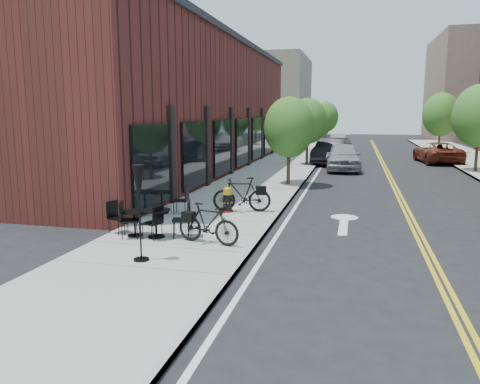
% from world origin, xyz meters
% --- Properties ---
extents(ground, '(120.00, 120.00, 0.00)m').
position_xyz_m(ground, '(0.00, 0.00, 0.00)').
color(ground, black).
rests_on(ground, ground).
extents(sidewalk_near, '(4.00, 70.00, 0.12)m').
position_xyz_m(sidewalk_near, '(-2.00, 10.00, 0.06)').
color(sidewalk_near, '#9E9B93').
rests_on(sidewalk_near, ground).
extents(building_near, '(5.00, 28.00, 7.00)m').
position_xyz_m(building_near, '(-6.50, 14.00, 3.50)').
color(building_near, '#4C1E18').
rests_on(building_near, ground).
extents(bg_building_left, '(8.00, 14.00, 10.00)m').
position_xyz_m(bg_building_left, '(-8.00, 48.00, 5.00)').
color(bg_building_left, '#726656').
rests_on(bg_building_left, ground).
extents(bg_building_right, '(10.00, 16.00, 12.00)m').
position_xyz_m(bg_building_right, '(16.00, 50.00, 6.00)').
color(bg_building_right, brown).
rests_on(bg_building_right, ground).
extents(tree_near_a, '(2.20, 2.20, 3.81)m').
position_xyz_m(tree_near_a, '(-0.60, 9.00, 2.60)').
color(tree_near_a, '#382B1E').
rests_on(tree_near_a, sidewalk_near).
extents(tree_near_b, '(2.30, 2.30, 3.98)m').
position_xyz_m(tree_near_b, '(-0.60, 17.00, 2.71)').
color(tree_near_b, '#382B1E').
rests_on(tree_near_b, sidewalk_near).
extents(tree_near_c, '(2.10, 2.10, 3.67)m').
position_xyz_m(tree_near_c, '(-0.60, 25.00, 2.53)').
color(tree_near_c, '#382B1E').
rests_on(tree_near_c, sidewalk_near).
extents(tree_near_d, '(2.40, 2.40, 4.11)m').
position_xyz_m(tree_near_d, '(-0.60, 33.00, 2.79)').
color(tree_near_d, '#382B1E').
rests_on(tree_near_d, sidewalk_near).
extents(tree_far_b, '(2.80, 2.80, 4.62)m').
position_xyz_m(tree_far_b, '(8.60, 16.00, 3.06)').
color(tree_far_b, '#382B1E').
rests_on(tree_far_b, sidewalk_far).
extents(tree_far_c, '(2.80, 2.80, 4.62)m').
position_xyz_m(tree_far_c, '(8.60, 28.00, 3.06)').
color(tree_far_c, '#382B1E').
rests_on(tree_far_c, sidewalk_far).
extents(fire_hydrant, '(0.46, 0.46, 0.84)m').
position_xyz_m(fire_hydrant, '(-1.65, 2.65, 0.52)').
color(fire_hydrant, maroon).
rests_on(fire_hydrant, sidewalk_near).
extents(bicycle_left, '(1.92, 0.86, 1.12)m').
position_xyz_m(bicycle_left, '(-1.21, 2.79, 0.68)').
color(bicycle_left, black).
rests_on(bicycle_left, sidewalk_near).
extents(bicycle_right, '(1.73, 0.81, 1.00)m').
position_xyz_m(bicycle_right, '(-1.13, -0.99, 0.62)').
color(bicycle_right, black).
rests_on(bicycle_right, sidewalk_near).
extents(bistro_set_a, '(1.78, 0.94, 0.93)m').
position_xyz_m(bistro_set_a, '(-2.60, -0.75, 0.59)').
color(bistro_set_a, black).
rests_on(bistro_set_a, sidewalk_near).
extents(bistro_set_b, '(1.61, 0.84, 0.85)m').
position_xyz_m(bistro_set_b, '(-3.19, -0.75, 0.55)').
color(bistro_set_b, black).
rests_on(bistro_set_b, sidewalk_near).
extents(bistro_set_c, '(1.68, 0.79, 0.89)m').
position_xyz_m(bistro_set_c, '(-3.60, 1.95, 0.57)').
color(bistro_set_c, black).
rests_on(bistro_set_c, sidewalk_near).
extents(patio_umbrella, '(0.33, 0.33, 2.07)m').
position_xyz_m(patio_umbrella, '(-2.14, -2.57, 1.60)').
color(patio_umbrella, black).
rests_on(patio_umbrella, sidewalk_near).
extents(parked_car_a, '(2.12, 4.66, 1.55)m').
position_xyz_m(parked_car_a, '(1.59, 15.49, 0.77)').
color(parked_car_a, gray).
rests_on(parked_car_a, ground).
extents(parked_car_b, '(2.39, 5.18, 1.65)m').
position_xyz_m(parked_car_b, '(0.80, 18.75, 0.82)').
color(parked_car_b, black).
rests_on(parked_car_b, ground).
extents(parked_car_c, '(2.19, 4.92, 1.40)m').
position_xyz_m(parked_car_c, '(0.80, 28.35, 0.70)').
color(parked_car_c, silver).
rests_on(parked_car_c, ground).
extents(parked_car_far, '(2.79, 5.07, 1.34)m').
position_xyz_m(parked_car_far, '(7.40, 20.87, 0.67)').
color(parked_car_far, maroon).
rests_on(parked_car_far, ground).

